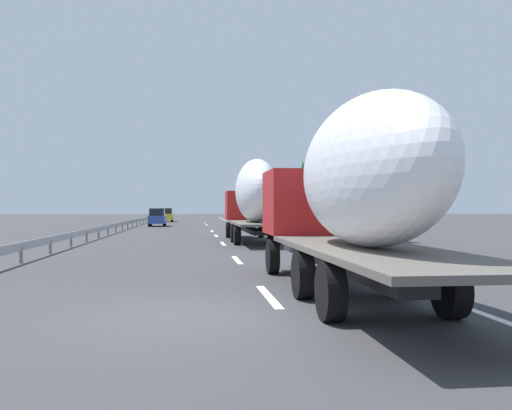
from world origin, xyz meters
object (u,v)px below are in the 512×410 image
object	(u,v)px
truck_trailing	(351,189)
car_blue_sedan	(157,217)
car_yellow_coupe	(166,215)
road_sign	(260,204)
truck_lead	(253,197)

from	to	relation	value
truck_trailing	car_blue_sedan	size ratio (longest dim) A/B	2.83
car_yellow_coupe	road_sign	world-z (taller)	road_sign
truck_lead	car_blue_sedan	xyz separation A→B (m)	(28.85, 7.24, -1.64)
truck_trailing	road_sign	distance (m)	41.48
road_sign	truck_lead	bearing A→B (deg)	171.99
truck_trailing	road_sign	world-z (taller)	truck_trailing
truck_lead	car_blue_sedan	distance (m)	29.79
car_yellow_coupe	road_sign	xyz separation A→B (m)	(-26.43, -10.28, 1.38)
truck_lead	car_blue_sedan	bearing A→B (deg)	14.09
truck_trailing	car_yellow_coupe	bearing A→B (deg)	6.04
car_yellow_coupe	road_sign	bearing A→B (deg)	-158.76
truck_trailing	road_sign	bearing A→B (deg)	-4.29
truck_lead	car_yellow_coupe	distance (m)	49.01
car_yellow_coupe	road_sign	size ratio (longest dim) A/B	1.34
truck_lead	truck_trailing	xyz separation A→B (m)	(-19.35, -0.00, -0.20)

